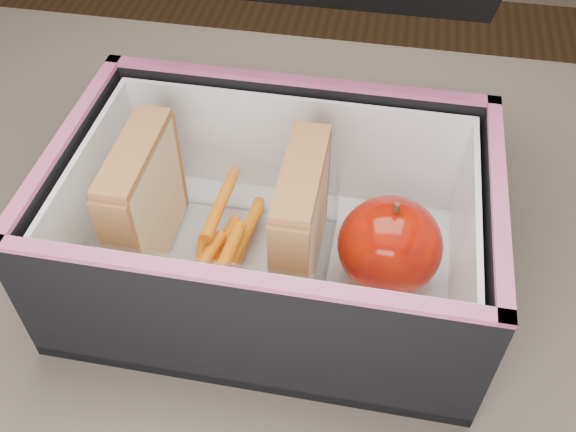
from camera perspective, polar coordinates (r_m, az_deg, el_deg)
name	(u,v)px	position (r m, az deg, el deg)	size (l,w,h in m)	color
kitchen_table	(283,355)	(0.61, -0.49, -12.28)	(1.20, 0.80, 0.75)	brown
lunch_bag	(274,213)	(0.50, -1.21, 0.29)	(0.33, 0.35, 0.29)	black
plastic_tub	(224,231)	(0.52, -5.75, -1.35)	(0.17, 0.12, 0.07)	white
sandwich_left	(144,201)	(0.52, -12.64, 1.30)	(0.03, 0.10, 0.11)	#D6BE86
sandwich_right	(301,222)	(0.49, 1.14, -0.52)	(0.03, 0.10, 0.11)	#D6BE86
carrot_sticks	(222,248)	(0.53, -5.92, -2.83)	(0.05, 0.15, 0.03)	orange
paper_napkin	(389,278)	(0.53, 8.98, -5.49)	(0.07, 0.07, 0.01)	white
red_apple	(390,246)	(0.50, 9.03, -2.61)	(0.09, 0.09, 0.09)	maroon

